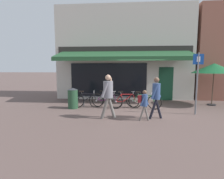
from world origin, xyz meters
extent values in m
plane|color=brown|center=(0.00, 0.00, 0.00)|extent=(160.00, 160.00, 0.00)
cube|color=beige|center=(-0.94, 4.22, 3.01)|extent=(8.88, 3.00, 6.03)
cube|color=black|center=(-1.91, 2.70, 1.25)|extent=(4.89, 0.04, 2.20)
cube|color=#143D28|center=(1.73, 2.70, 1.05)|extent=(0.90, 0.04, 2.10)
cube|color=#282623|center=(-0.94, 2.70, 3.18)|extent=(8.44, 0.06, 0.44)
cube|color=#23512D|center=(-0.94, 1.85, 2.86)|extent=(7.99, 1.74, 0.50)
cube|color=#23512D|center=(-0.94, 0.99, 2.53)|extent=(7.99, 0.03, 0.20)
cylinder|color=#47494F|center=(-1.36, 0.42, 0.55)|extent=(3.40, 0.04, 0.04)
cylinder|color=#47494F|center=(-3.01, 0.42, 0.28)|extent=(0.04, 0.04, 0.55)
cylinder|color=#47494F|center=(0.29, 0.42, 0.28)|extent=(0.04, 0.04, 0.55)
torus|color=black|center=(-2.31, 0.23, 0.37)|extent=(0.75, 0.20, 0.74)
cylinder|color=#9E9EA3|center=(-2.31, 0.23, 0.37)|extent=(0.08, 0.07, 0.07)
torus|color=black|center=(-3.28, 0.10, 0.37)|extent=(0.75, 0.20, 0.74)
cylinder|color=#9E9EA3|center=(-3.28, 0.10, 0.37)|extent=(0.08, 0.07, 0.07)
cylinder|color=black|center=(-2.68, 0.17, 0.53)|extent=(0.55, 0.07, 0.39)
cylinder|color=black|center=(-2.71, 0.15, 0.73)|extent=(0.61, 0.11, 0.05)
cylinder|color=black|center=(-2.98, 0.13, 0.54)|extent=(0.12, 0.09, 0.39)
cylinder|color=black|center=(-3.11, 0.13, 0.36)|extent=(0.35, 0.08, 0.05)
cylinder|color=black|center=(-3.15, 0.10, 0.55)|extent=(0.30, 0.04, 0.38)
cylinder|color=black|center=(-2.36, 0.21, 0.54)|extent=(0.15, 0.09, 0.36)
cylinder|color=#9E9EA3|center=(-3.03, 0.10, 0.78)|extent=(0.06, 0.04, 0.11)
cube|color=black|center=(-3.04, 0.09, 0.85)|extent=(0.25, 0.13, 0.06)
cylinder|color=#9E9EA3|center=(-2.41, 0.18, 0.79)|extent=(0.03, 0.04, 0.14)
cylinder|color=#9E9EA3|center=(-2.41, 0.17, 0.86)|extent=(0.09, 0.52, 0.07)
torus|color=black|center=(-1.30, 0.18, 0.36)|extent=(0.73, 0.31, 0.73)
cylinder|color=#9E9EA3|center=(-1.30, 0.18, 0.36)|extent=(0.09, 0.08, 0.07)
torus|color=black|center=(-2.26, 0.48, 0.36)|extent=(0.73, 0.31, 0.73)
cylinder|color=#9E9EA3|center=(-2.26, 0.48, 0.36)|extent=(0.09, 0.08, 0.07)
cylinder|color=#892D7A|center=(-1.66, 0.31, 0.53)|extent=(0.56, 0.17, 0.39)
cylinder|color=#892D7A|center=(-1.69, 0.33, 0.72)|extent=(0.60, 0.22, 0.05)
cylinder|color=#892D7A|center=(-1.96, 0.40, 0.54)|extent=(0.11, 0.10, 0.39)
cylinder|color=#892D7A|center=(-2.10, 0.43, 0.36)|extent=(0.35, 0.14, 0.05)
cylinder|color=#892D7A|center=(-2.13, 0.45, 0.55)|extent=(0.31, 0.09, 0.38)
cylinder|color=#892D7A|center=(-1.35, 0.21, 0.54)|extent=(0.14, 0.10, 0.35)
cylinder|color=#9E9EA3|center=(-2.00, 0.43, 0.78)|extent=(0.06, 0.05, 0.11)
cube|color=black|center=(-2.02, 0.44, 0.84)|extent=(0.26, 0.17, 0.06)
cylinder|color=#9E9EA3|center=(-1.40, 0.24, 0.78)|extent=(0.04, 0.04, 0.14)
cylinder|color=#9E9EA3|center=(-1.40, 0.25, 0.85)|extent=(0.18, 0.50, 0.06)
torus|color=black|center=(-0.30, 0.34, 0.36)|extent=(0.74, 0.31, 0.73)
cylinder|color=#9E9EA3|center=(-0.30, 0.34, 0.36)|extent=(0.08, 0.08, 0.08)
torus|color=black|center=(-1.28, 0.08, 0.36)|extent=(0.74, 0.31, 0.73)
cylinder|color=#9E9EA3|center=(-1.28, 0.08, 0.36)|extent=(0.08, 0.08, 0.08)
cylinder|color=#B21E1E|center=(-0.68, 0.26, 0.52)|extent=(0.55, 0.22, 0.39)
cylinder|color=#B21E1E|center=(-0.72, 0.27, 0.71)|extent=(0.61, 0.19, 0.05)
cylinder|color=#B21E1E|center=(-0.98, 0.18, 0.53)|extent=(0.13, 0.06, 0.38)
cylinder|color=#B21E1E|center=(-1.11, 0.13, 0.35)|extent=(0.35, 0.12, 0.05)
cylinder|color=#B21E1E|center=(-1.15, 0.14, 0.54)|extent=(0.30, 0.15, 0.38)
cylinder|color=#B21E1E|center=(-0.36, 0.34, 0.53)|extent=(0.15, 0.05, 0.35)
cylinder|color=#9E9EA3|center=(-1.04, 0.19, 0.77)|extent=(0.06, 0.03, 0.11)
cube|color=black|center=(-1.06, 0.20, 0.84)|extent=(0.26, 0.16, 0.06)
cylinder|color=#9E9EA3|center=(-0.42, 0.35, 0.77)|extent=(0.04, 0.05, 0.14)
cylinder|color=#9E9EA3|center=(-0.42, 0.36, 0.84)|extent=(0.15, 0.51, 0.08)
torus|color=black|center=(0.62, 0.04, 0.35)|extent=(0.70, 0.31, 0.71)
cylinder|color=#9E9EA3|center=(0.62, 0.04, 0.35)|extent=(0.09, 0.08, 0.07)
torus|color=black|center=(-0.43, 0.40, 0.35)|extent=(0.70, 0.31, 0.71)
cylinder|color=#9E9EA3|center=(-0.43, 0.40, 0.35)|extent=(0.09, 0.08, 0.07)
cylinder|color=#23703D|center=(0.22, 0.17, 0.51)|extent=(0.59, 0.25, 0.38)
cylinder|color=#23703D|center=(0.17, 0.17, 0.70)|extent=(0.66, 0.25, 0.05)
cylinder|color=#23703D|center=(-0.11, 0.28, 0.52)|extent=(0.12, 0.04, 0.37)
cylinder|color=#23703D|center=(-0.25, 0.34, 0.35)|extent=(0.38, 0.16, 0.05)
cylinder|color=#23703D|center=(-0.29, 0.34, 0.53)|extent=(0.32, 0.16, 0.37)
cylinder|color=#23703D|center=(0.56, 0.05, 0.52)|extent=(0.16, 0.06, 0.34)
cylinder|color=#9E9EA3|center=(-0.16, 0.29, 0.75)|extent=(0.06, 0.03, 0.11)
cube|color=black|center=(-0.18, 0.29, 0.82)|extent=(0.26, 0.18, 0.06)
cylinder|color=#9E9EA3|center=(0.49, 0.06, 0.76)|extent=(0.04, 0.04, 0.14)
cylinder|color=#9E9EA3|center=(0.49, 0.05, 0.83)|extent=(0.19, 0.50, 0.06)
cylinder|color=slate|center=(-1.37, -1.54, 0.42)|extent=(0.37, 0.15, 0.88)
cylinder|color=slate|center=(-1.63, -1.74, 0.42)|extent=(0.37, 0.15, 0.88)
cylinder|color=gray|center=(-1.50, -1.64, 1.18)|extent=(0.41, 0.41, 0.67)
sphere|color=tan|center=(-1.50, -1.64, 1.66)|extent=(0.22, 0.22, 0.22)
cylinder|color=gray|center=(-1.62, -1.85, 1.18)|extent=(0.31, 0.16, 0.60)
cylinder|color=gray|center=(-1.43, -1.41, 1.33)|extent=(0.25, 0.20, 0.30)
cylinder|color=tan|center=(-1.40, -1.43, 1.42)|extent=(0.18, 0.21, 0.45)
cube|color=black|center=(-1.42, -1.47, 1.64)|extent=(0.02, 0.07, 0.14)
cylinder|color=slate|center=(0.01, -1.80, 0.29)|extent=(0.24, 0.11, 0.59)
cylinder|color=slate|center=(-0.17, -1.90, 0.29)|extent=(0.24, 0.11, 0.59)
cylinder|color=#334C7F|center=(-0.08, -1.85, 0.80)|extent=(0.26, 0.26, 0.45)
sphere|color=brown|center=(-0.08, -1.85, 1.12)|extent=(0.15, 0.15, 0.15)
cylinder|color=#334C7F|center=(-0.16, -1.97, 0.80)|extent=(0.20, 0.08, 0.40)
cylinder|color=#334C7F|center=(0.01, -1.73, 0.80)|extent=(0.20, 0.08, 0.40)
cube|color=maroon|center=(-0.26, -1.82, 0.85)|extent=(0.17, 0.21, 0.27)
cylinder|color=black|center=(0.53, -1.47, 0.40)|extent=(0.33, 0.11, 0.82)
cylinder|color=black|center=(0.29, -1.63, 0.40)|extent=(0.33, 0.11, 0.82)
cylinder|color=#334C7F|center=(0.41, -1.55, 1.11)|extent=(0.32, 0.32, 0.63)
sphere|color=brown|center=(0.41, -1.55, 1.56)|extent=(0.21, 0.21, 0.21)
cylinder|color=#334C7F|center=(0.31, -1.72, 1.11)|extent=(0.28, 0.13, 0.56)
cylinder|color=#334C7F|center=(0.51, -1.38, 1.11)|extent=(0.28, 0.13, 0.56)
cylinder|color=#23472D|center=(-3.46, 0.00, 0.47)|extent=(0.50, 0.50, 0.95)
cone|color=#33353A|center=(-3.46, 0.00, 1.00)|extent=(0.51, 0.51, 0.10)
cylinder|color=slate|center=(2.28, -0.73, 1.34)|extent=(0.07, 0.07, 2.69)
cube|color=#14429E|center=(2.28, -0.74, 2.41)|extent=(0.44, 0.02, 0.44)
cube|color=white|center=(2.28, -0.75, 2.41)|extent=(0.14, 0.01, 0.22)
cylinder|color=#4C3D2D|center=(3.94, 1.32, 1.12)|extent=(0.05, 0.05, 2.24)
cone|color=#196033|center=(3.94, 1.32, 2.03)|extent=(2.34, 2.34, 0.53)
cylinder|color=#262628|center=(3.94, 1.32, 0.03)|extent=(0.44, 0.44, 0.06)
camera|label=1|loc=(-0.81, -8.53, 2.02)|focal=28.00mm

